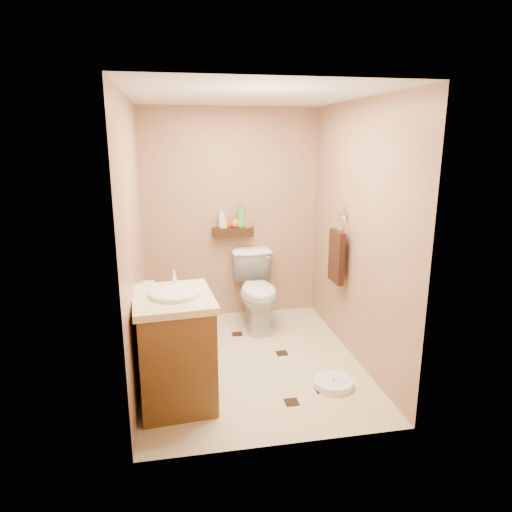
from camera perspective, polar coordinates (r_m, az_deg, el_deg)
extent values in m
plane|color=beige|center=(4.46, -0.66, -12.96)|extent=(2.50, 2.50, 0.00)
cube|color=#A0745B|center=(5.27, -3.05, 5.11)|extent=(2.00, 0.04, 2.40)
cube|color=#A0745B|center=(2.87, 3.58, -2.95)|extent=(2.00, 0.04, 2.40)
cube|color=#A0745B|center=(4.01, -14.95, 1.64)|extent=(0.04, 2.50, 2.40)
cube|color=#A0745B|center=(4.33, 12.45, 2.73)|extent=(0.04, 2.50, 2.40)
cube|color=silver|center=(3.97, -0.77, 19.44)|extent=(2.00, 2.50, 0.02)
cube|color=#351F0E|center=(5.22, -2.91, 3.02)|extent=(0.46, 0.14, 0.10)
cube|color=black|center=(4.30, -5.55, -14.13)|extent=(0.11, 0.11, 0.01)
cube|color=black|center=(4.60, 3.25, -12.03)|extent=(0.11, 0.11, 0.01)
cube|color=black|center=(3.86, 4.47, -17.75)|extent=(0.11, 0.11, 0.01)
cube|color=black|center=(4.93, -8.86, -10.32)|extent=(0.11, 0.11, 0.01)
cube|color=black|center=(4.04, 8.19, -16.21)|extent=(0.11, 0.11, 0.01)
cube|color=black|center=(5.01, -2.39, -9.72)|extent=(0.11, 0.11, 0.01)
imported|color=white|center=(5.09, 0.17, -4.36)|extent=(0.47, 0.81, 0.82)
cube|color=brown|center=(3.74, -10.06, -11.73)|extent=(0.62, 0.73, 0.84)
cube|color=beige|center=(3.57, -10.37, -5.27)|extent=(0.66, 0.78, 0.05)
cylinder|color=white|center=(3.56, -10.05, -4.77)|extent=(0.39, 0.39, 0.05)
cylinder|color=silver|center=(3.76, -10.15, -2.58)|extent=(0.03, 0.03, 0.13)
cylinder|color=white|center=(4.09, 9.62, -15.42)|extent=(0.43, 0.43, 0.06)
cylinder|color=white|center=(4.08, 9.64, -15.01)|extent=(0.20, 0.20, 0.01)
cylinder|color=#196663|center=(4.97, -11.47, -9.57)|extent=(0.10, 0.10, 0.11)
cylinder|color=white|center=(4.90, -11.58, -7.46)|extent=(0.02, 0.02, 0.30)
sphere|color=white|center=(4.85, -11.67, -5.89)|extent=(0.07, 0.07, 0.07)
cube|color=silver|center=(4.52, 11.18, 5.61)|extent=(0.03, 0.06, 0.08)
torus|color=silver|center=(4.53, 10.69, 4.10)|extent=(0.02, 0.19, 0.19)
cube|color=black|center=(4.59, 10.02, -0.08)|extent=(0.06, 0.30, 0.52)
cylinder|color=white|center=(4.79, -13.23, -3.63)|extent=(0.11, 0.11, 0.11)
cylinder|color=silver|center=(4.77, -13.75, -2.96)|extent=(0.04, 0.02, 0.02)
imported|color=silver|center=(5.18, -4.29, 4.74)|extent=(0.10, 0.10, 0.23)
imported|color=yellow|center=(5.18, -3.99, 4.36)|extent=(0.09, 0.09, 0.16)
imported|color=orange|center=(5.20, -2.62, 4.32)|extent=(0.11, 0.11, 0.14)
imported|color=green|center=(5.20, -1.87, 5.10)|extent=(0.15, 0.15, 0.28)
imported|color=#CC7544|center=(5.22, -1.10, 4.59)|extent=(0.11, 0.11, 0.18)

